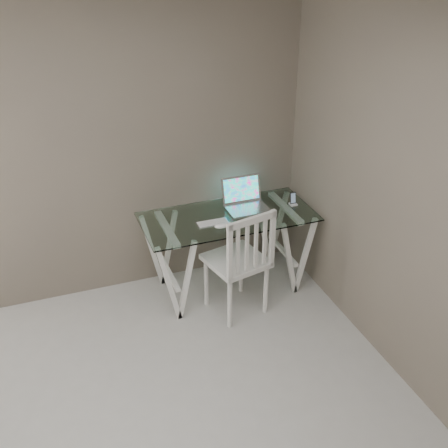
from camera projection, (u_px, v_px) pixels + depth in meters
name	position (u px, v px, depth m)	size (l,w,h in m)	color
room	(110.00, 250.00, 2.50)	(4.50, 4.52, 2.71)	#AAA8A3
desk	(228.00, 252.00, 5.03)	(1.50, 0.70, 0.75)	silver
chair	(242.00, 259.00, 4.61)	(0.55, 0.55, 1.00)	silver
laptop	(245.00, 201.00, 4.99)	(0.37, 0.32, 0.25)	silver
keyboard	(213.00, 223.00, 4.74)	(0.28, 0.12, 0.01)	silver
mouse	(221.00, 226.00, 4.67)	(0.12, 0.07, 0.04)	white
phone_dock	(293.00, 201.00, 5.03)	(0.06, 0.06, 0.12)	white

